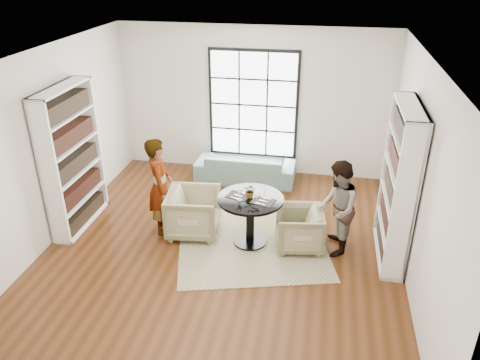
% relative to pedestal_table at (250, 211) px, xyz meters
% --- Properties ---
extents(ground, '(6.00, 6.00, 0.00)m').
position_rel_pedestal_table_xyz_m(ground, '(-0.41, -0.22, -0.59)').
color(ground, '#562B14').
extents(room_shell, '(6.00, 6.01, 6.00)m').
position_rel_pedestal_table_xyz_m(room_shell, '(-0.41, 0.32, 0.66)').
color(room_shell, silver).
rests_on(room_shell, ground).
extents(rug, '(2.84, 2.84, 0.01)m').
position_rel_pedestal_table_xyz_m(rug, '(0.02, 0.04, -0.59)').
color(rug, tan).
rests_on(rug, ground).
extents(pedestal_table, '(1.03, 1.03, 0.82)m').
position_rel_pedestal_table_xyz_m(pedestal_table, '(0.00, 0.00, 0.00)').
color(pedestal_table, black).
rests_on(pedestal_table, ground).
extents(sofa, '(2.00, 0.79, 0.58)m').
position_rel_pedestal_table_xyz_m(sofa, '(-0.47, 2.23, -0.30)').
color(sofa, slate).
rests_on(sofa, ground).
extents(armchair_left, '(0.92, 0.90, 0.77)m').
position_rel_pedestal_table_xyz_m(armchair_left, '(-0.96, 0.12, -0.21)').
color(armchair_left, '#C7BF8E').
rests_on(armchair_left, ground).
extents(armchair_right, '(0.83, 0.81, 0.66)m').
position_rel_pedestal_table_xyz_m(armchair_right, '(0.77, 0.03, -0.26)').
color(armchair_right, '#C3A98B').
rests_on(armchair_right, ground).
extents(person_left, '(0.57, 0.70, 1.65)m').
position_rel_pedestal_table_xyz_m(person_left, '(-1.51, 0.12, 0.23)').
color(person_left, gray).
rests_on(person_left, ground).
extents(person_right, '(0.60, 0.76, 1.51)m').
position_rel_pedestal_table_xyz_m(person_right, '(1.32, 0.03, 0.16)').
color(person_right, gray).
rests_on(person_right, ground).
extents(placemat_left, '(0.40, 0.34, 0.01)m').
position_rel_pedestal_table_xyz_m(placemat_left, '(-0.20, 0.03, 0.23)').
color(placemat_left, black).
rests_on(placemat_left, pedestal_table).
extents(placemat_right, '(0.40, 0.34, 0.01)m').
position_rel_pedestal_table_xyz_m(placemat_right, '(0.21, -0.08, 0.23)').
color(placemat_right, black).
rests_on(placemat_right, pedestal_table).
extents(cutlery_left, '(0.20, 0.25, 0.01)m').
position_rel_pedestal_table_xyz_m(cutlery_left, '(-0.20, 0.03, 0.24)').
color(cutlery_left, silver).
rests_on(cutlery_left, placemat_left).
extents(cutlery_right, '(0.20, 0.25, 0.01)m').
position_rel_pedestal_table_xyz_m(cutlery_right, '(0.21, -0.08, 0.24)').
color(cutlery_right, silver).
rests_on(cutlery_right, placemat_right).
extents(wine_glass_left, '(0.09, 0.09, 0.20)m').
position_rel_pedestal_table_xyz_m(wine_glass_left, '(-0.16, -0.10, 0.37)').
color(wine_glass_left, silver).
rests_on(wine_glass_left, pedestal_table).
extents(wine_glass_right, '(0.08, 0.08, 0.17)m').
position_rel_pedestal_table_xyz_m(wine_glass_right, '(0.12, -0.15, 0.35)').
color(wine_glass_right, silver).
rests_on(wine_glass_right, pedestal_table).
extents(flower_centerpiece, '(0.24, 0.22, 0.23)m').
position_rel_pedestal_table_xyz_m(flower_centerpiece, '(-0.00, 0.02, 0.34)').
color(flower_centerpiece, gray).
rests_on(flower_centerpiece, pedestal_table).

